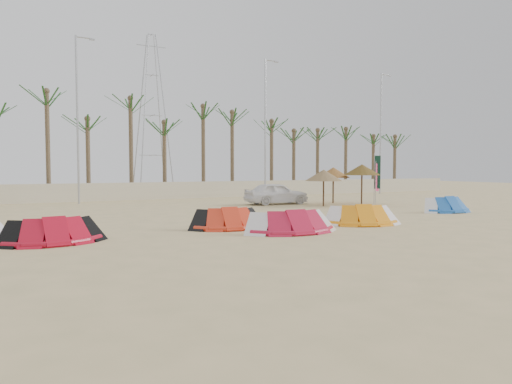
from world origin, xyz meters
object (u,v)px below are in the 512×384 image
kite_red_right (288,220)px  parasol_mid (362,170)px  parasol_left (324,175)px  parasol_right (333,173)px  kite_orange (358,214)px  kite_red_left (53,229)px  kite_blue (444,204)px  car (276,193)px  kite_red_mid (226,218)px

kite_red_right → parasol_mid: 13.79m
parasol_left → parasol_right: (2.05, 1.75, 0.14)m
kite_orange → parasol_mid: parasol_mid is taller
kite_red_right → parasol_right: parasol_right is taller
kite_red_left → kite_blue: size_ratio=1.06×
kite_red_left → kite_blue: 19.54m
kite_red_left → parasol_mid: (18.66, 7.21, 1.84)m
kite_blue → car: bearing=122.7°
kite_blue → kite_red_mid: bearing=-176.5°
kite_red_mid → kite_red_right: same height
kite_blue → parasol_right: size_ratio=1.25×
kite_orange → parasol_right: (6.05, 9.81, 1.65)m
car → parasol_right: bearing=-100.4°
kite_red_left → kite_orange: bearing=-3.2°
kite_blue → parasol_left: 7.15m
kite_orange → parasol_left: size_ratio=1.49×
kite_blue → parasol_left: (-3.70, 5.93, 1.51)m
kite_red_left → parasol_left: size_ratio=1.39×
kite_orange → parasol_right: 11.64m
kite_orange → kite_blue: bearing=15.4°
kite_red_mid → car: (7.67, 9.43, 0.30)m
parasol_mid → car: (-4.71, 2.87, -1.54)m
kite_orange → parasol_mid: 10.61m
kite_blue → car: 10.25m
parasol_left → car: (-1.83, 2.69, -1.21)m
kite_red_right → kite_blue: bearing=13.5°
parasol_mid → car: bearing=148.6°
parasol_left → car: parasol_left is taller
parasol_mid → parasol_right: bearing=113.1°
kite_red_left → parasol_right: bearing=27.1°
kite_red_right → kite_orange: size_ratio=1.03×
kite_red_left → parasol_left: parasol_left is taller
car → parasol_mid: bearing=-118.3°
kite_red_right → car: (5.99, 11.38, 0.30)m
kite_red_mid → kite_red_right: size_ratio=0.87×
kite_red_right → parasol_mid: (10.70, 8.51, 1.84)m
kite_red_left → kite_red_right: bearing=-9.3°
kite_red_mid → car: 12.16m
car → kite_red_mid: bearing=143.9°
parasol_right → kite_red_mid: bearing=-143.7°
kite_red_mid → kite_blue: (13.21, 0.81, -0.00)m
kite_red_mid → kite_red_left: bearing=-174.1°
kite_red_left → car: car is taller
kite_red_mid → kite_red_right: (1.68, -1.95, 0.00)m
kite_red_mid → car: bearing=50.8°
kite_red_left → parasol_left: 17.49m
kite_red_right → parasol_left: parasol_left is taller
kite_red_left → kite_orange: size_ratio=0.93×
kite_blue → parasol_mid: 6.10m
kite_orange → parasol_mid: size_ratio=1.33×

